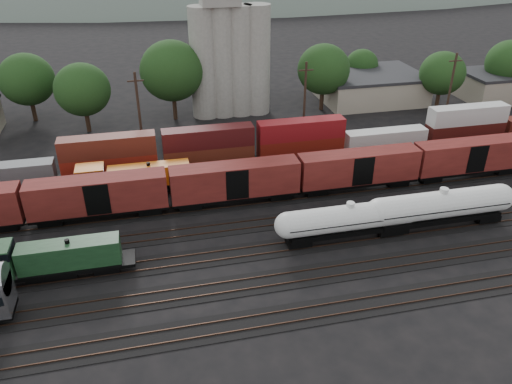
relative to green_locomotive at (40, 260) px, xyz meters
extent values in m
plane|color=black|center=(22.05, 5.00, -2.33)|extent=(600.00, 600.00, 0.00)
cube|color=black|center=(22.05, -10.00, -2.29)|extent=(180.00, 3.20, 0.08)
cube|color=#382319|center=(22.05, -10.72, -2.21)|extent=(180.00, 0.08, 0.16)
cube|color=#382319|center=(22.05, -9.28, -2.21)|extent=(180.00, 0.08, 0.16)
cube|color=black|center=(22.05, -5.00, -2.29)|extent=(180.00, 3.20, 0.08)
cube|color=#382319|center=(22.05, -5.72, -2.21)|extent=(180.00, 0.08, 0.16)
cube|color=#382319|center=(22.05, -4.28, -2.21)|extent=(180.00, 0.08, 0.16)
cube|color=black|center=(22.05, 0.00, -2.29)|extent=(180.00, 3.20, 0.08)
cube|color=#382319|center=(22.05, -0.72, -2.21)|extent=(180.00, 0.08, 0.16)
cube|color=#382319|center=(22.05, 0.72, -2.21)|extent=(180.00, 0.08, 0.16)
cube|color=black|center=(22.05, 5.00, -2.29)|extent=(180.00, 3.20, 0.08)
cube|color=#382319|center=(22.05, 4.28, -2.21)|extent=(180.00, 0.08, 0.16)
cube|color=#382319|center=(22.05, 5.72, -2.21)|extent=(180.00, 0.08, 0.16)
cube|color=black|center=(22.05, 10.00, -2.29)|extent=(180.00, 3.20, 0.08)
cube|color=#382319|center=(22.05, 9.28, -2.21)|extent=(180.00, 0.08, 0.16)
cube|color=#382319|center=(22.05, 10.72, -2.21)|extent=(180.00, 0.08, 0.16)
cube|color=black|center=(22.05, 15.00, -2.29)|extent=(180.00, 3.20, 0.08)
cube|color=#382319|center=(22.05, 14.28, -2.21)|extent=(180.00, 0.08, 0.16)
cube|color=#382319|center=(22.05, 15.72, -2.21)|extent=(180.00, 0.08, 0.16)
cube|color=black|center=(22.05, 20.00, -2.29)|extent=(180.00, 3.20, 0.08)
cube|color=#382319|center=(22.05, 19.28, -2.21)|extent=(180.00, 0.08, 0.16)
cube|color=#382319|center=(22.05, 20.72, -2.21)|extent=(180.00, 0.08, 0.16)
cube|color=black|center=(0.84, 0.00, -1.14)|extent=(15.29, 2.61, 0.36)
cube|color=black|center=(0.84, 0.00, -1.55)|extent=(4.50, 1.98, 0.72)
cube|color=#183B1E|center=(2.68, 0.00, 0.25)|extent=(9.17, 2.16, 2.43)
cylinder|color=black|center=(2.68, 0.00, 1.60)|extent=(0.45, 0.45, 0.45)
cube|color=black|center=(5.73, 0.00, -1.73)|extent=(2.34, 1.80, 0.63)
cylinder|color=white|center=(30.38, 0.00, 0.37)|extent=(13.28, 2.74, 2.74)
sphere|color=white|center=(23.74, 0.00, 0.37)|extent=(2.74, 2.74, 2.74)
sphere|color=white|center=(37.02, 0.00, 0.37)|extent=(2.74, 2.74, 2.74)
cylinder|color=white|center=(30.38, 0.00, 1.93)|extent=(0.85, 0.85, 0.47)
cube|color=black|center=(30.38, 0.00, 0.37)|extent=(13.58, 2.87, 0.08)
cube|color=black|center=(30.38, 0.00, -1.14)|extent=(12.83, 2.08, 0.47)
cube|color=black|center=(24.95, 0.00, -1.71)|extent=(2.45, 1.89, 0.66)
cube|color=black|center=(35.82, 0.00, -1.71)|extent=(2.45, 1.89, 0.66)
cylinder|color=white|center=(40.95, 0.00, 0.58)|extent=(14.40, 2.97, 2.97)
sphere|color=white|center=(33.75, 0.00, 0.58)|extent=(2.97, 2.97, 2.97)
sphere|color=white|center=(48.14, 0.00, 0.58)|extent=(2.97, 2.97, 2.97)
cylinder|color=white|center=(40.95, 0.00, 2.27)|extent=(0.92, 0.92, 0.51)
cube|color=black|center=(40.95, 0.00, 0.58)|extent=(14.72, 3.11, 0.08)
cube|color=black|center=(40.95, 0.00, -1.06)|extent=(13.91, 2.25, 0.51)
cube|color=black|center=(35.06, 0.00, -1.67)|extent=(2.66, 2.05, 0.72)
cube|color=black|center=(46.83, 0.00, -1.67)|extent=(2.66, 2.05, 0.72)
cube|color=black|center=(8.64, 15.00, -1.14)|extent=(16.21, 2.61, 0.36)
cube|color=black|center=(8.64, 15.00, -1.54)|extent=(4.50, 1.98, 0.72)
cube|color=#D46412|center=(10.59, 15.00, 0.26)|extent=(9.72, 2.16, 2.43)
cube|color=#D46412|center=(3.78, 15.00, 0.53)|extent=(3.24, 2.61, 2.97)
cube|color=black|center=(3.78, 15.00, 1.47)|extent=(3.33, 2.70, 0.81)
cube|color=#D46412|center=(1.51, 15.00, -0.15)|extent=(1.44, 2.16, 1.62)
cylinder|color=black|center=(10.59, 15.00, 1.61)|extent=(0.45, 0.45, 0.45)
cube|color=black|center=(3.45, 15.00, -1.72)|extent=(2.34, 1.80, 0.63)
cube|color=black|center=(13.83, 15.00, -1.72)|extent=(2.34, 1.80, 0.63)
cube|color=black|center=(4.85, 10.00, -1.13)|extent=(15.00, 2.60, 0.40)
cube|color=#5D1916|center=(4.85, 10.00, 0.97)|extent=(15.00, 2.90, 3.80)
cube|color=black|center=(20.25, 10.00, -1.13)|extent=(15.00, 2.60, 0.40)
cube|color=#5D1916|center=(20.25, 10.00, 0.97)|extent=(15.00, 2.90, 3.80)
cube|color=black|center=(35.65, 10.00, -1.13)|extent=(15.00, 2.60, 0.40)
cube|color=#5D1916|center=(35.65, 10.00, 0.97)|extent=(15.00, 2.90, 3.80)
cube|color=black|center=(51.05, 10.00, -1.13)|extent=(15.00, 2.60, 0.40)
cube|color=#5D1916|center=(51.05, 10.00, 0.97)|extent=(15.00, 2.90, 3.80)
cube|color=black|center=(22.05, 20.00, -1.83)|extent=(160.00, 2.60, 0.60)
cube|color=#595B5E|center=(-7.01, 20.00, -0.23)|extent=(12.00, 2.40, 2.60)
cube|color=maroon|center=(5.79, 20.00, -0.23)|extent=(12.00, 2.40, 2.60)
cube|color=#541D13|center=(5.79, 20.00, 2.37)|extent=(12.00, 2.40, 2.60)
cube|color=#582114|center=(18.59, 20.00, -0.23)|extent=(12.00, 2.40, 2.60)
cube|color=#400F0F|center=(18.59, 20.00, 2.37)|extent=(12.00, 2.40, 2.60)
cube|color=maroon|center=(31.39, 20.00, -0.23)|extent=(12.00, 2.40, 2.60)
cube|color=maroon|center=(31.39, 20.00, 2.37)|extent=(12.00, 2.40, 2.60)
cube|color=silver|center=(44.19, 20.00, -0.23)|extent=(12.00, 2.40, 2.60)
cube|color=#42120F|center=(56.99, 20.00, -0.23)|extent=(12.00, 2.40, 2.60)
cube|color=beige|center=(56.99, 20.00, 2.37)|extent=(12.00, 2.40, 2.60)
cylinder|color=gray|center=(21.05, 41.00, 6.67)|extent=(4.40, 4.40, 18.00)
cylinder|color=gray|center=(24.05, 41.00, 6.67)|extent=(4.40, 4.40, 18.00)
cylinder|color=gray|center=(27.05, 41.00, 6.67)|extent=(4.40, 4.40, 18.00)
cylinder|color=gray|center=(30.05, 41.00, 6.67)|extent=(4.40, 4.40, 18.00)
cube|color=#9E937F|center=(52.05, 43.00, -0.03)|extent=(18.00, 14.00, 4.60)
cube|color=#232326|center=(52.05, 43.00, 2.52)|extent=(18.36, 14.28, 0.50)
cube|color=#9E937F|center=(77.05, 38.00, -0.03)|extent=(16.00, 10.00, 4.60)
cube|color=#232326|center=(77.05, 38.00, 2.52)|extent=(16.32, 10.20, 0.50)
cylinder|color=black|center=(-7.31, 45.04, -0.71)|extent=(0.70, 0.70, 3.24)
ellipsoid|color=#1D3D16|center=(-7.31, 45.04, 4.73)|extent=(8.80, 8.80, 8.33)
cylinder|color=black|center=(1.78, 38.09, -0.76)|extent=(0.70, 0.70, 3.14)
ellipsoid|color=#1D3D16|center=(1.78, 38.09, 4.51)|extent=(8.52, 8.52, 8.08)
cylinder|color=black|center=(15.75, 40.57, -0.43)|extent=(0.70, 0.70, 3.79)
ellipsoid|color=#1D3D16|center=(15.75, 40.57, 5.93)|extent=(10.29, 10.29, 9.74)
cylinder|color=black|center=(26.38, 48.90, -0.56)|extent=(0.70, 0.70, 3.53)
ellipsoid|color=#1D3D16|center=(26.38, 48.90, 5.36)|extent=(9.58, 9.58, 9.08)
cylinder|color=black|center=(41.46, 39.57, -0.67)|extent=(0.70, 0.70, 3.32)
ellipsoid|color=#1D3D16|center=(41.46, 39.57, 4.90)|extent=(9.01, 9.01, 8.54)
cylinder|color=black|center=(52.68, 48.70, -1.17)|extent=(0.70, 0.70, 2.32)
ellipsoid|color=#1D3D16|center=(52.68, 48.70, 2.71)|extent=(6.28, 6.28, 5.95)
cylinder|color=black|center=(61.99, 35.78, -0.88)|extent=(0.70, 0.70, 2.89)
ellipsoid|color=#1D3D16|center=(61.99, 35.78, 3.97)|extent=(7.84, 7.84, 7.43)
cylinder|color=black|center=(76.80, 37.94, -0.77)|extent=(0.70, 0.70, 3.11)
ellipsoid|color=#1D3D16|center=(76.80, 37.94, 4.45)|extent=(8.45, 8.45, 8.01)
cylinder|color=black|center=(10.05, 27.00, 3.67)|extent=(0.36, 0.36, 12.00)
cube|color=black|center=(10.05, 27.00, 8.47)|extent=(2.20, 0.18, 0.18)
cylinder|color=black|center=(34.05, 27.00, 3.67)|extent=(0.36, 0.36, 12.00)
cube|color=black|center=(34.05, 27.00, 8.47)|extent=(2.20, 0.18, 0.18)
cylinder|color=black|center=(58.05, 27.00, 3.67)|extent=(0.36, 0.36, 12.00)
cube|color=black|center=(58.05, 27.00, 8.47)|extent=(2.20, 0.18, 0.18)
ellipsoid|color=#59665B|center=(62.05, 265.00, -25.08)|extent=(520.00, 286.00, 130.00)
camera|label=1|loc=(11.09, -40.73, 27.56)|focal=35.00mm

